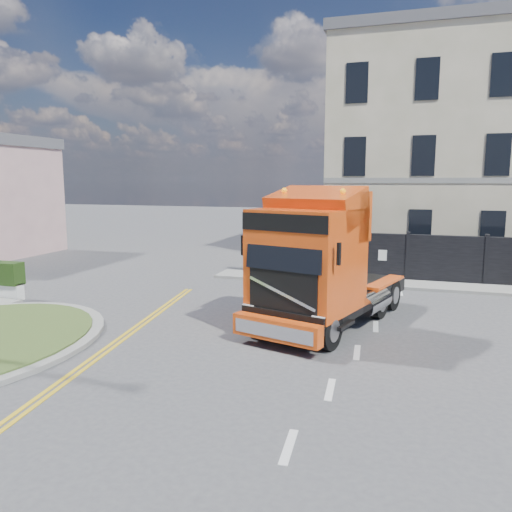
% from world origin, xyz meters
% --- Properties ---
extents(ground, '(120.00, 120.00, 0.00)m').
position_xyz_m(ground, '(0.00, 0.00, 0.00)').
color(ground, '#424244').
rests_on(ground, ground).
extents(hoarding_fence, '(18.80, 0.25, 2.00)m').
position_xyz_m(hoarding_fence, '(6.55, 9.00, 1.00)').
color(hoarding_fence, black).
rests_on(hoarding_fence, ground).
extents(georgian_building, '(12.30, 10.30, 12.80)m').
position_xyz_m(georgian_building, '(6.00, 16.50, 5.77)').
color(georgian_building, beige).
rests_on(georgian_building, ground).
extents(pavement_far, '(20.00, 1.60, 0.12)m').
position_xyz_m(pavement_far, '(6.00, 8.10, 0.06)').
color(pavement_far, gray).
rests_on(pavement_far, ground).
extents(truck, '(4.20, 6.98, 3.93)m').
position_xyz_m(truck, '(1.62, 1.26, 1.76)').
color(truck, black).
rests_on(truck, ground).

